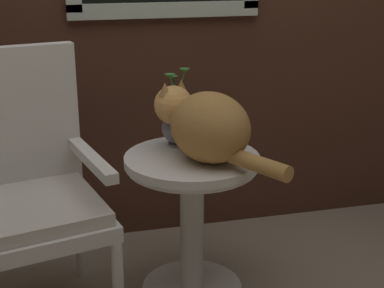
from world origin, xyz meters
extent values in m
cube|color=beige|center=(0.10, 0.75, 1.14)|extent=(0.90, 0.03, 0.07)
cylinder|color=silver|center=(0.08, 0.16, 0.01)|extent=(0.43, 0.43, 0.03)
cylinder|color=silver|center=(0.08, 0.16, 0.31)|extent=(0.10, 0.10, 0.56)
cylinder|color=silver|center=(0.08, 0.16, 0.61)|extent=(0.55, 0.55, 0.03)
torus|color=silver|center=(0.08, 0.16, 0.58)|extent=(0.53, 0.53, 0.02)
cylinder|color=silver|center=(-0.38, 0.40, 0.20)|extent=(0.04, 0.04, 0.41)
cube|color=silver|center=(-0.56, 0.11, 0.44)|extent=(0.66, 0.65, 0.06)
cube|color=beige|center=(-0.56, 0.11, 0.49)|extent=(0.61, 0.60, 0.05)
cube|color=silver|center=(-0.62, 0.34, 0.76)|extent=(0.55, 0.19, 0.59)
cube|color=silver|center=(-0.32, 0.16, 0.65)|extent=(0.16, 0.49, 0.04)
ellipsoid|color=#AD7A3D|center=(0.13, 0.08, 0.76)|extent=(0.40, 0.43, 0.27)
sphere|color=#E2A356|center=(0.03, 0.27, 0.81)|extent=(0.16, 0.16, 0.16)
cone|color=#AD7A3D|center=(0.07, 0.29, 0.88)|extent=(0.05, 0.05, 0.06)
cone|color=#AD7A3D|center=(-0.01, 0.24, 0.88)|extent=(0.05, 0.05, 0.06)
cylinder|color=#AD7A3D|center=(0.24, -0.12, 0.68)|extent=(0.20, 0.30, 0.06)
cylinder|color=slate|center=(0.05, 0.30, 0.63)|extent=(0.08, 0.08, 0.01)
ellipsoid|color=slate|center=(0.05, 0.30, 0.70)|extent=(0.13, 0.13, 0.13)
cylinder|color=slate|center=(0.05, 0.30, 0.79)|extent=(0.07, 0.07, 0.06)
torus|color=slate|center=(0.05, 0.30, 0.82)|extent=(0.09, 0.09, 0.02)
cylinder|color=#387533|center=(0.04, 0.29, 0.87)|extent=(0.04, 0.02, 0.11)
cone|color=#387533|center=(0.02, 0.29, 0.93)|extent=(0.04, 0.04, 0.02)
cylinder|color=#387533|center=(0.05, 0.32, 0.86)|extent=(0.02, 0.04, 0.09)
cone|color=#387533|center=(0.04, 0.34, 0.91)|extent=(0.04, 0.04, 0.02)
cylinder|color=#387533|center=(0.07, 0.29, 0.88)|extent=(0.04, 0.01, 0.13)
cone|color=#387533|center=(0.08, 0.29, 0.94)|extent=(0.04, 0.04, 0.02)
camera|label=1|loc=(-0.45, -1.93, 1.41)|focal=53.71mm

